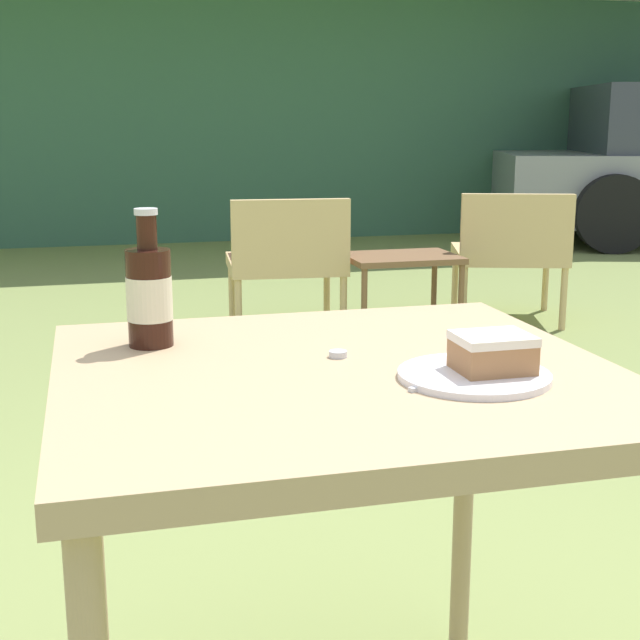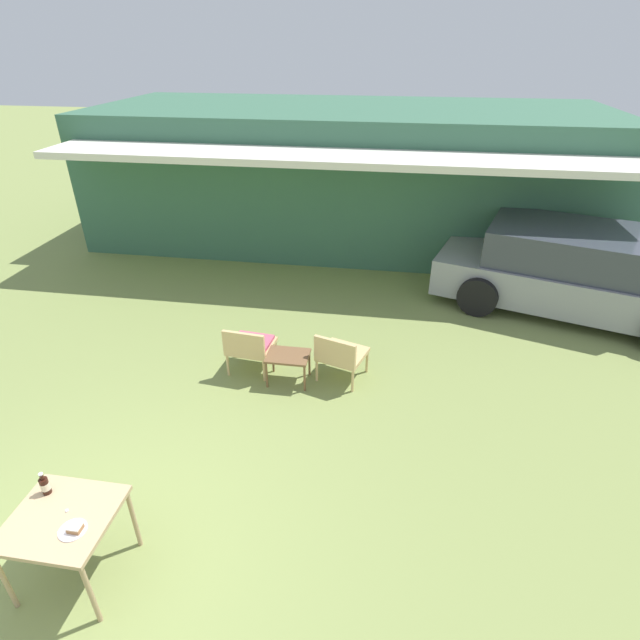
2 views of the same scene
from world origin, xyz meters
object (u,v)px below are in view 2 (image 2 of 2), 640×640
(wicker_chair_plain, at_px, (340,354))
(cola_bottle_near, at_px, (45,485))
(patio_table, at_px, (63,523))
(cake_on_plate, at_px, (74,529))
(parked_car, at_px, (570,271))
(wicker_chair_cushioned, at_px, (250,345))
(garden_side_table, at_px, (288,358))

(wicker_chair_plain, xyz_separation_m, cola_bottle_near, (-2.13, -2.96, 0.41))
(patio_table, xyz_separation_m, cake_on_plate, (0.18, -0.11, 0.10))
(parked_car, bearing_deg, wicker_chair_plain, -125.33)
(cake_on_plate, bearing_deg, wicker_chair_cushioned, 82.32)
(wicker_chair_plain, height_order, cake_on_plate, cake_on_plate)
(parked_car, distance_m, cola_bottle_near, 7.99)
(patio_table, distance_m, cake_on_plate, 0.23)
(wicker_chair_cushioned, bearing_deg, garden_side_table, 169.40)
(patio_table, distance_m, cola_bottle_near, 0.36)
(garden_side_table, bearing_deg, wicker_chair_plain, 11.96)
(wicker_chair_cushioned, xyz_separation_m, cola_bottle_near, (-0.88, -2.98, 0.41))
(wicker_chair_plain, relative_size, cola_bottle_near, 3.26)
(cake_on_plate, bearing_deg, patio_table, 150.27)
(cake_on_plate, bearing_deg, cola_bottle_near, 144.97)
(patio_table, bearing_deg, wicker_chair_plain, 59.38)
(wicker_chair_cushioned, bearing_deg, wicker_chair_plain, -175.44)
(cake_on_plate, relative_size, cola_bottle_near, 0.97)
(parked_car, xyz_separation_m, cola_bottle_near, (-5.66, -5.65, 0.15))
(garden_side_table, bearing_deg, cake_on_plate, -107.90)
(wicker_chair_plain, distance_m, cake_on_plate, 3.69)
(wicker_chair_cushioned, distance_m, garden_side_table, 0.59)
(garden_side_table, bearing_deg, wicker_chair_cushioned, 163.97)
(patio_table, bearing_deg, cola_bottle_near, 141.52)
(cake_on_plate, xyz_separation_m, cola_bottle_near, (-0.44, 0.31, 0.06))
(parked_car, distance_m, wicker_chair_plain, 4.44)
(wicker_chair_cushioned, height_order, patio_table, patio_table)
(wicker_chair_plain, bearing_deg, cola_bottle_near, 72.08)
(wicker_chair_plain, xyz_separation_m, cake_on_plate, (-1.69, -3.27, 0.35))
(wicker_chair_cushioned, relative_size, cola_bottle_near, 3.25)
(wicker_chair_plain, bearing_deg, cake_on_plate, 80.47)
(patio_table, xyz_separation_m, cola_bottle_near, (-0.26, 0.20, 0.16))
(wicker_chair_cushioned, xyz_separation_m, patio_table, (-0.63, -3.18, 0.25))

